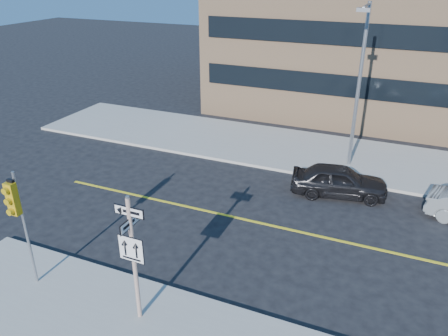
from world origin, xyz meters
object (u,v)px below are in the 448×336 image
at_px(sign_pole, 133,253).
at_px(traffic_signal, 16,208).
at_px(streetlight_a, 359,78).
at_px(parked_car_a, 339,181).

relative_size(sign_pole, traffic_signal, 1.02).
height_order(sign_pole, streetlight_a, streetlight_a).
relative_size(traffic_signal, streetlight_a, 0.50).
distance_m(sign_pole, traffic_signal, 4.05).
xyz_separation_m(sign_pole, traffic_signal, (-4.00, -0.15, 0.59)).
height_order(sign_pole, traffic_signal, sign_pole).
height_order(traffic_signal, parked_car_a, traffic_signal).
bearing_deg(traffic_signal, streetlight_a, 59.20).
bearing_deg(parked_car_a, sign_pole, 147.24).
bearing_deg(streetlight_a, sign_pole, -106.77).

